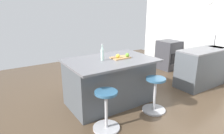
{
  "coord_description": "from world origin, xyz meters",
  "views": [
    {
      "loc": [
        2.14,
        2.89,
        1.9
      ],
      "look_at": [
        0.22,
        -0.09,
        0.79
      ],
      "focal_mm": 31.09,
      "sensor_mm": 36.0,
      "label": 1
    }
  ],
  "objects_px": {
    "kitchen_island": "(109,81)",
    "stool_middle": "(106,112)",
    "oven_range": "(168,55)",
    "water_bottle": "(102,54)",
    "apple_yellow": "(118,56)",
    "apple_green": "(127,55)",
    "cutting_board": "(120,58)",
    "stool_by_window": "(155,96)"
  },
  "relations": [
    {
      "from": "stool_by_window",
      "to": "cutting_board",
      "type": "relative_size",
      "value": 1.84
    },
    {
      "from": "stool_by_window",
      "to": "stool_middle",
      "type": "xyz_separation_m",
      "value": [
        1.06,
        0.0,
        0.0
      ]
    },
    {
      "from": "water_bottle",
      "to": "stool_by_window",
      "type": "bearing_deg",
      "value": 133.71
    },
    {
      "from": "apple_yellow",
      "to": "water_bottle",
      "type": "relative_size",
      "value": 0.25
    },
    {
      "from": "stool_middle",
      "to": "cutting_board",
      "type": "xyz_separation_m",
      "value": [
        -0.75,
        -0.68,
        0.63
      ]
    },
    {
      "from": "stool_by_window",
      "to": "kitchen_island",
      "type": "bearing_deg",
      "value": -54.69
    },
    {
      "from": "apple_yellow",
      "to": "apple_green",
      "type": "bearing_deg",
      "value": 168.69
    },
    {
      "from": "kitchen_island",
      "to": "stool_by_window",
      "type": "xyz_separation_m",
      "value": [
        -0.53,
        0.75,
        -0.16
      ]
    },
    {
      "from": "cutting_board",
      "to": "apple_yellow",
      "type": "bearing_deg",
      "value": 16.85
    },
    {
      "from": "oven_range",
      "to": "water_bottle",
      "type": "distance_m",
      "value": 3.17
    },
    {
      "from": "water_bottle",
      "to": "oven_range",
      "type": "bearing_deg",
      "value": -161.94
    },
    {
      "from": "oven_range",
      "to": "apple_yellow",
      "type": "relative_size",
      "value": 11.35
    },
    {
      "from": "oven_range",
      "to": "stool_by_window",
      "type": "bearing_deg",
      "value": 36.79
    },
    {
      "from": "apple_green",
      "to": "kitchen_island",
      "type": "bearing_deg",
      "value": -21.13
    },
    {
      "from": "oven_range",
      "to": "water_bottle",
      "type": "xyz_separation_m",
      "value": [
        2.95,
        0.96,
        0.61
      ]
    },
    {
      "from": "oven_range",
      "to": "cutting_board",
      "type": "relative_size",
      "value": 2.47
    },
    {
      "from": "apple_green",
      "to": "water_bottle",
      "type": "xyz_separation_m",
      "value": [
        0.5,
        -0.11,
        0.06
      ]
    },
    {
      "from": "kitchen_island",
      "to": "stool_by_window",
      "type": "relative_size",
      "value": 2.55
    },
    {
      "from": "stool_by_window",
      "to": "apple_green",
      "type": "bearing_deg",
      "value": -72.77
    },
    {
      "from": "oven_range",
      "to": "water_bottle",
      "type": "relative_size",
      "value": 2.85
    },
    {
      "from": "cutting_board",
      "to": "water_bottle",
      "type": "bearing_deg",
      "value": -6.85
    },
    {
      "from": "kitchen_island",
      "to": "water_bottle",
      "type": "height_order",
      "value": "water_bottle"
    },
    {
      "from": "stool_middle",
      "to": "water_bottle",
      "type": "distance_m",
      "value": 1.1
    },
    {
      "from": "cutting_board",
      "to": "stool_by_window",
      "type": "bearing_deg",
      "value": 114.62
    },
    {
      "from": "apple_yellow",
      "to": "stool_by_window",
      "type": "bearing_deg",
      "value": 120.71
    },
    {
      "from": "stool_by_window",
      "to": "stool_middle",
      "type": "height_order",
      "value": "same"
    },
    {
      "from": "kitchen_island",
      "to": "stool_middle",
      "type": "bearing_deg",
      "value": 54.69
    },
    {
      "from": "oven_range",
      "to": "apple_yellow",
      "type": "height_order",
      "value": "apple_yellow"
    },
    {
      "from": "stool_by_window",
      "to": "stool_middle",
      "type": "distance_m",
      "value": 1.06
    },
    {
      "from": "kitchen_island",
      "to": "apple_yellow",
      "type": "bearing_deg",
      "value": 146.89
    },
    {
      "from": "apple_yellow",
      "to": "apple_green",
      "type": "xyz_separation_m",
      "value": [
        -0.2,
        0.04,
        -0.0
      ]
    },
    {
      "from": "kitchen_island",
      "to": "apple_green",
      "type": "relative_size",
      "value": 21.61
    },
    {
      "from": "oven_range",
      "to": "stool_middle",
      "type": "bearing_deg",
      "value": 26.99
    },
    {
      "from": "stool_middle",
      "to": "water_bottle",
      "type": "bearing_deg",
      "value": -116.65
    },
    {
      "from": "apple_yellow",
      "to": "oven_range",
      "type": "bearing_deg",
      "value": -158.7
    },
    {
      "from": "oven_range",
      "to": "stool_middle",
      "type": "relative_size",
      "value": 1.35
    },
    {
      "from": "kitchen_island",
      "to": "water_bottle",
      "type": "bearing_deg",
      "value": 7.34
    },
    {
      "from": "oven_range",
      "to": "kitchen_island",
      "type": "xyz_separation_m",
      "value": [
        2.79,
        0.94,
        0.03
      ]
    },
    {
      "from": "oven_range",
      "to": "apple_green",
      "type": "xyz_separation_m",
      "value": [
        2.45,
        1.07,
        0.54
      ]
    },
    {
      "from": "oven_range",
      "to": "apple_yellow",
      "type": "distance_m",
      "value": 2.89
    },
    {
      "from": "stool_middle",
      "to": "cutting_board",
      "type": "bearing_deg",
      "value": -137.68
    },
    {
      "from": "cutting_board",
      "to": "apple_green",
      "type": "bearing_deg",
      "value": 152.2
    }
  ]
}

